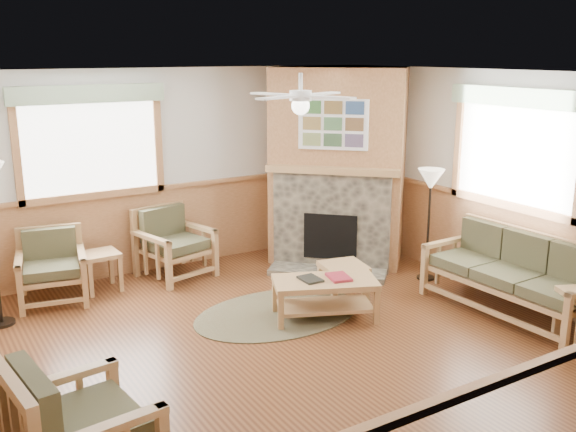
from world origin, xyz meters
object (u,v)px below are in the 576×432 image
armchair_back_left (52,268)px  armchair_left (81,425)px  end_table_chairs (101,271)px  footstool (343,281)px  coffee_table (325,299)px  sofa (511,275)px  floor_lamp_right (428,225)px  armchair_back_right (175,243)px

armchair_back_left → armchair_left: (-0.57, -3.63, 0.06)m
end_table_chairs → footstool: end_table_chairs is taller
coffee_table → sofa: bearing=-4.4°
sofa → floor_lamp_right: (0.00, 1.34, 0.28)m
armchair_back_left → coffee_table: bearing=-29.2°
sofa → armchair_back_right: sofa is taller
footstool → end_table_chairs: bearing=143.1°
armchair_back_left → footstool: (3.00, -1.73, -0.21)m
coffee_table → footstool: coffee_table is taller
armchair_back_right → sofa: bearing=-63.0°
armchair_left → footstool: size_ratio=1.96×
armchair_back_left → end_table_chairs: size_ratio=1.73×
armchair_back_right → armchair_left: bearing=-134.4°
armchair_back_right → armchair_left: (-2.15, -3.70, 0.03)m
armchair_back_left → end_table_chairs: 0.62m
armchair_left → armchair_back_right: bearing=-36.7°
sofa → end_table_chairs: size_ratio=4.03×
armchair_back_right → coffee_table: size_ratio=0.80×
sofa → floor_lamp_right: floor_lamp_right is taller
armchair_back_right → coffee_table: armchair_back_right is taller
sofa → floor_lamp_right: bearing=177.8°
coffee_table → floor_lamp_right: bearing=34.1°
armchair_back_right → footstool: armchair_back_right is taller
armchair_back_left → armchair_left: armchair_left is taller
coffee_table → floor_lamp_right: size_ratio=0.77×
end_table_chairs → armchair_back_left: bearing=-172.8°
armchair_left → end_table_chairs: (1.17, 3.70, -0.24)m
armchair_back_left → coffee_table: size_ratio=0.75×
floor_lamp_right → end_table_chairs: bearing=154.2°
armchair_back_left → footstool: bearing=-19.0°
coffee_table → floor_lamp_right: (1.87, 0.36, 0.51)m
end_table_chairs → floor_lamp_right: (3.75, -1.81, 0.49)m
armchair_back_left → end_table_chairs: (0.59, 0.07, -0.18)m
armchair_back_right → armchair_back_left: bearing=168.5°
armchair_back_left → armchair_left: 3.67m
sofa → end_table_chairs: bearing=-132.3°
floor_lamp_right → sofa: bearing=-90.0°
armchair_left → end_table_chairs: 3.89m
armchair_left → coffee_table: 3.42m
sofa → armchair_back_right: size_ratio=2.18×
armchair_left → coffee_table: (3.05, 1.53, -0.26)m
armchair_back_left → floor_lamp_right: bearing=-10.8°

